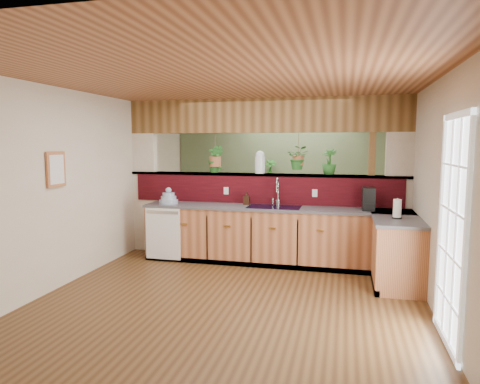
% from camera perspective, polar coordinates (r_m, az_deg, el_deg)
% --- Properties ---
extents(ground, '(4.60, 7.00, 0.01)m').
position_cam_1_polar(ground, '(5.97, 0.53, -11.85)').
color(ground, '#4F3218').
rests_on(ground, ground).
extents(ceiling, '(4.60, 7.00, 0.01)m').
position_cam_1_polar(ceiling, '(5.71, 0.56, 13.74)').
color(ceiling, brown).
rests_on(ceiling, ground).
extents(wall_back, '(4.60, 0.02, 2.60)m').
position_cam_1_polar(wall_back, '(9.13, 5.60, 2.84)').
color(wall_back, beige).
rests_on(wall_back, ground).
extents(wall_front, '(4.60, 0.02, 2.60)m').
position_cam_1_polar(wall_front, '(2.47, -18.63, -7.45)').
color(wall_front, beige).
rests_on(wall_front, ground).
extents(wall_left, '(0.02, 7.00, 2.60)m').
position_cam_1_polar(wall_left, '(6.61, -19.25, 1.11)').
color(wall_left, beige).
rests_on(wall_left, ground).
extents(wall_right, '(0.02, 7.00, 2.60)m').
position_cam_1_polar(wall_right, '(5.64, 23.94, 0.03)').
color(wall_right, beige).
rests_on(wall_right, ground).
extents(pass_through_partition, '(4.60, 0.21, 2.60)m').
position_cam_1_polar(pass_through_partition, '(7.02, 3.30, 0.86)').
color(pass_through_partition, beige).
rests_on(pass_through_partition, ground).
extents(pass_through_ledge, '(4.60, 0.21, 0.04)m').
position_cam_1_polar(pass_through_ledge, '(7.01, 3.08, 2.32)').
color(pass_through_ledge, brown).
rests_on(pass_through_ledge, ground).
extents(header_beam, '(4.60, 0.15, 0.55)m').
position_cam_1_polar(header_beam, '(7.00, 3.13, 10.14)').
color(header_beam, brown).
rests_on(header_beam, ground).
extents(sage_backwall, '(4.55, 0.02, 2.55)m').
position_cam_1_polar(sage_backwall, '(9.11, 5.58, 2.83)').
color(sage_backwall, '#586C49').
rests_on(sage_backwall, ground).
extents(countertop, '(4.14, 1.52, 0.90)m').
position_cam_1_polar(countertop, '(6.56, 9.48, -6.19)').
color(countertop, '#9B5A35').
rests_on(countertop, ground).
extents(dishwasher, '(0.58, 0.03, 0.82)m').
position_cam_1_polar(dishwasher, '(6.92, -10.24, -5.46)').
color(dishwasher, white).
rests_on(dishwasher, ground).
extents(navy_sink, '(0.82, 0.50, 0.18)m').
position_cam_1_polar(navy_sink, '(6.66, 4.56, -2.66)').
color(navy_sink, black).
rests_on(navy_sink, countertop).
extents(french_door, '(0.06, 1.02, 2.16)m').
position_cam_1_polar(french_door, '(4.41, 26.35, -5.05)').
color(french_door, white).
rests_on(french_door, ground).
extents(framed_print, '(0.04, 0.35, 0.45)m').
position_cam_1_polar(framed_print, '(5.93, -23.32, 2.78)').
color(framed_print, '#9B5A35').
rests_on(framed_print, wall_left).
extents(faucet, '(0.19, 0.20, 0.45)m').
position_cam_1_polar(faucet, '(6.77, 5.01, 0.19)').
color(faucet, '#B7B7B2').
rests_on(faucet, countertop).
extents(dish_stack, '(0.31, 0.31, 0.27)m').
position_cam_1_polar(dish_stack, '(7.06, -9.50, -0.87)').
color(dish_stack, '#92A1BD').
rests_on(dish_stack, countertop).
extents(soap_dispenser, '(0.10, 0.10, 0.21)m').
position_cam_1_polar(soap_dispenser, '(6.86, 0.88, -0.81)').
color(soap_dispenser, '#351E13').
rests_on(soap_dispenser, countertop).
extents(coffee_maker, '(0.18, 0.30, 0.33)m').
position_cam_1_polar(coffee_maker, '(6.57, 16.76, -1.00)').
color(coffee_maker, black).
rests_on(coffee_maker, countertop).
extents(paper_towel, '(0.13, 0.13, 0.27)m').
position_cam_1_polar(paper_towel, '(5.96, 20.22, -2.16)').
color(paper_towel, black).
rests_on(paper_towel, countertop).
extents(glass_jar, '(0.17, 0.17, 0.37)m').
position_cam_1_polar(glass_jar, '(7.01, 2.67, 4.00)').
color(glass_jar, silver).
rests_on(glass_jar, pass_through_ledge).
extents(ledge_plant_left, '(0.28, 0.24, 0.45)m').
position_cam_1_polar(ledge_plant_left, '(7.19, -3.27, 4.40)').
color(ledge_plant_left, '#225A1F').
rests_on(ledge_plant_left, pass_through_ledge).
extents(ledge_plant_right, '(0.30, 0.30, 0.41)m').
position_cam_1_polar(ledge_plant_right, '(6.88, 11.81, 3.99)').
color(ledge_plant_right, '#225A1F').
rests_on(ledge_plant_right, pass_through_ledge).
extents(hanging_plant_a, '(0.26, 0.22, 0.56)m').
position_cam_1_polar(hanging_plant_a, '(7.19, -3.33, 5.43)').
color(hanging_plant_a, brown).
rests_on(hanging_plant_a, header_beam).
extents(hanging_plant_b, '(0.36, 0.32, 0.52)m').
position_cam_1_polar(hanging_plant_b, '(6.91, 7.80, 5.89)').
color(hanging_plant_b, brown).
rests_on(hanging_plant_b, header_beam).
extents(shelving_console, '(1.59, 0.53, 1.04)m').
position_cam_1_polar(shelving_console, '(9.10, 0.79, -2.21)').
color(shelving_console, black).
rests_on(shelving_console, ground).
extents(shelf_plant_a, '(0.25, 0.21, 0.42)m').
position_cam_1_polar(shelf_plant_a, '(9.18, -3.01, 2.44)').
color(shelf_plant_a, '#225A1F').
rests_on(shelf_plant_a, shelving_console).
extents(shelf_plant_b, '(0.31, 0.31, 0.52)m').
position_cam_1_polar(shelf_plant_b, '(8.92, 4.02, 2.66)').
color(shelf_plant_b, '#225A1F').
rests_on(shelf_plant_b, shelving_console).
extents(floor_plant, '(0.62, 0.54, 0.67)m').
position_cam_1_polar(floor_plant, '(7.99, 9.59, -4.72)').
color(floor_plant, '#225A1F').
rests_on(floor_plant, ground).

